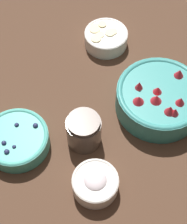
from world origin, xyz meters
name	(u,v)px	position (x,y,z in m)	size (l,w,h in m)	color
ground_plane	(72,127)	(0.00, 0.00, 0.00)	(4.00, 4.00, 0.00)	#4C3323
bowl_strawberries	(160,98)	(-0.22, 0.11, 0.04)	(0.24, 0.24, 0.10)	teal
bowl_blueberries	(17,139)	(0.14, -0.05, 0.03)	(0.17, 0.17, 0.06)	#47AD9E
bowl_bananas	(106,37)	(-0.27, -0.16, 0.03)	(0.13, 0.13, 0.05)	white
bowl_cream	(95,183)	(0.07, 0.17, 0.03)	(0.11, 0.11, 0.06)	silver
jar_chocolate	(84,131)	(0.00, 0.05, 0.04)	(0.09, 0.09, 0.10)	#4C3D33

